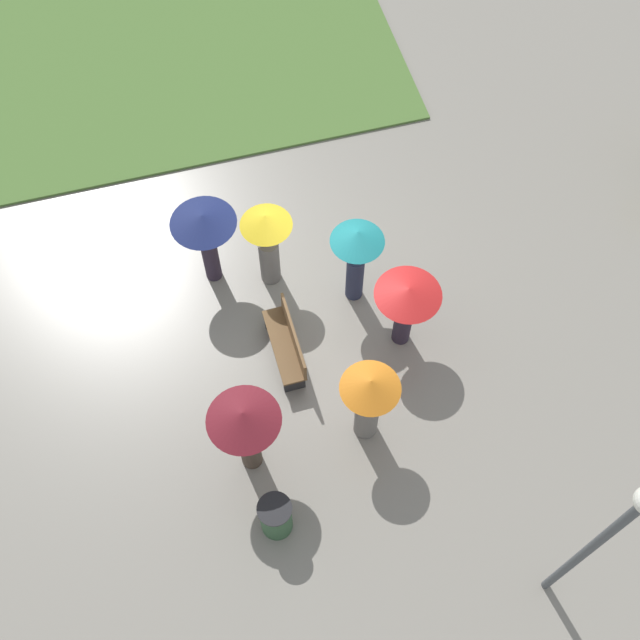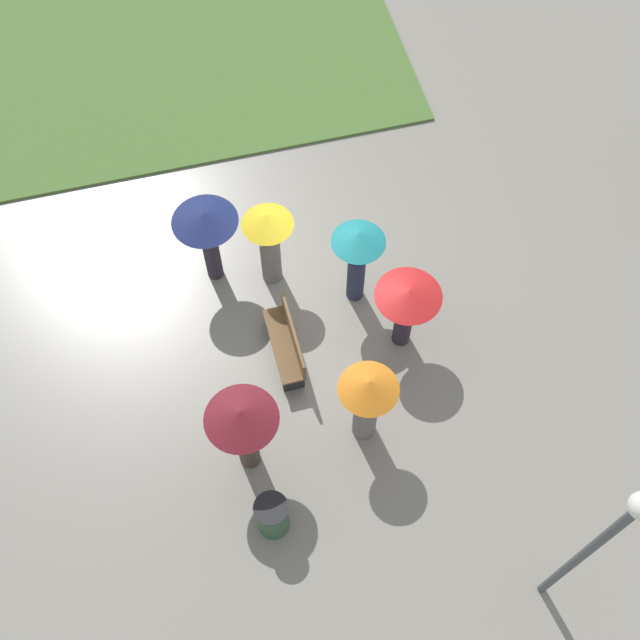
{
  "view_description": "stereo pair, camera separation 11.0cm",
  "coord_description": "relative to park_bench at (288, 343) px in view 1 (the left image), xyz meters",
  "views": [
    {
      "loc": [
        7.22,
        -2.21,
        12.83
      ],
      "look_at": [
        0.8,
        -0.48,
        0.96
      ],
      "focal_mm": 45.0,
      "sensor_mm": 36.0,
      "label": 1
    },
    {
      "loc": [
        7.25,
        -2.1,
        12.83
      ],
      "look_at": [
        0.8,
        -0.48,
        0.96
      ],
      "focal_mm": 45.0,
      "sensor_mm": 36.0,
      "label": 2
    }
  ],
  "objects": [
    {
      "name": "ground_plane",
      "position": [
        -0.83,
        1.07,
        -0.46
      ],
      "size": [
        90.0,
        90.0,
        0.0
      ],
      "primitive_type": "plane",
      "color": "gray"
    },
    {
      "name": "lawn_patch_near",
      "position": [
        -8.46,
        -0.67,
        -0.43
      ],
      "size": [
        7.52,
        9.91,
        0.06
      ],
      "color": "#4C7033",
      "rests_on": "ground_plane"
    },
    {
      "name": "park_bench",
      "position": [
        0.0,
        0.0,
        0.0
      ],
      "size": [
        1.52,
        0.45,
        0.9
      ],
      "rotation": [
        0.0,
        0.0,
        0.02
      ],
      "color": "brown",
      "rests_on": "ground_plane"
    },
    {
      "name": "lamp_post",
      "position": [
        4.91,
        2.87,
        2.5
      ],
      "size": [
        0.32,
        0.32,
        4.63
      ],
      "color": "#474C51",
      "rests_on": "ground_plane"
    },
    {
      "name": "trash_bin",
      "position": [
        2.92,
        -0.92,
        0.01
      ],
      "size": [
        0.54,
        0.54,
        0.93
      ],
      "color": "#335638",
      "rests_on": "ground_plane"
    },
    {
      "name": "crowd_person_maroon",
      "position": [
        1.74,
        -1.06,
        1.05
      ],
      "size": [
        1.14,
        1.14,
        2.01
      ],
      "rotation": [
        0.0,
        0.0,
        0.34
      ],
      "color": "#47382D",
      "rests_on": "ground_plane"
    },
    {
      "name": "crowd_person_red",
      "position": [
        0.17,
        2.04,
        0.8
      ],
      "size": [
        1.14,
        1.14,
        1.68
      ],
      "rotation": [
        0.0,
        0.0,
        1.24
      ],
      "color": "#2D2333",
      "rests_on": "ground_plane"
    },
    {
      "name": "crowd_person_navy",
      "position": [
        -2.02,
        -0.95,
        0.98
      ],
      "size": [
        1.16,
        1.16,
        1.87
      ],
      "rotation": [
        0.0,
        0.0,
        0.28
      ],
      "color": "#2D2333",
      "rests_on": "ground_plane"
    },
    {
      "name": "crowd_person_yellow",
      "position": [
        -1.7,
        0.08,
        0.82
      ],
      "size": [
        0.92,
        0.92,
        1.92
      ],
      "rotation": [
        0.0,
        0.0,
        5.61
      ],
      "color": "slate",
      "rests_on": "ground_plane"
    },
    {
      "name": "crowd_person_teal",
      "position": [
        -0.94,
        1.49,
        0.95
      ],
      "size": [
        0.94,
        0.94,
        1.97
      ],
      "rotation": [
        0.0,
        0.0,
        2.7
      ],
      "color": "#282D47",
      "rests_on": "ground_plane"
    },
    {
      "name": "crowd_person_orange",
      "position": [
        1.7,
        0.92,
        0.8
      ],
      "size": [
        0.96,
        0.96,
        1.91
      ],
      "rotation": [
        0.0,
        0.0,
        4.61
      ],
      "color": "slate",
      "rests_on": "ground_plane"
    }
  ]
}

